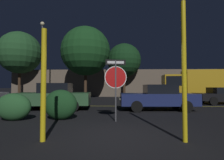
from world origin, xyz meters
TOP-DOWN VIEW (x-y plane):
  - ground_plane at (0.00, 0.00)m, footprint 260.00×260.00m
  - road_center_stripe at (0.00, 7.30)m, footprint 32.56×0.12m
  - stop_sign at (-0.10, 2.03)m, footprint 0.86×0.14m
  - yellow_pole_left at (-1.85, -0.49)m, footprint 0.13×0.13m
  - yellow_pole_right at (1.64, -0.40)m, footprint 0.11×0.11m
  - hedge_bush_0 at (-4.17, 2.04)m, footprint 1.42×0.75m
  - hedge_bush_1 at (-2.35, 2.30)m, footprint 1.35×0.80m
  - passing_car_1 at (-3.80, 5.43)m, footprint 4.45×2.36m
  - passing_car_2 at (2.25, 5.33)m, footprint 4.34×1.97m
  - passing_car_3 at (8.04, 8.98)m, footprint 4.39×2.03m
  - delivery_truck at (7.26, 13.29)m, footprint 5.61×2.83m
  - street_lamp at (-8.00, 13.01)m, footprint 0.42×0.42m
  - tree_0 at (0.67, 17.00)m, footprint 4.21×4.21m
  - tree_1 at (-12.68, 16.99)m, footprint 5.37×5.37m
  - tree_2 at (-3.59, 13.92)m, footprint 5.32×5.32m
  - building_backdrop at (-0.84, 20.50)m, footprint 27.17×4.82m

SIDE VIEW (x-z plane):
  - ground_plane at x=0.00m, z-range 0.00..0.00m
  - road_center_stripe at x=0.00m, z-range 0.00..0.01m
  - hedge_bush_0 at x=-4.17m, z-range 0.00..1.08m
  - hedge_bush_1 at x=-2.35m, z-range 0.00..1.22m
  - passing_car_3 at x=8.04m, z-range 0.02..1.29m
  - passing_car_2 at x=2.25m, z-range 0.00..1.45m
  - passing_car_1 at x=-3.80m, z-range -0.01..1.53m
  - yellow_pole_left at x=-1.85m, z-range 0.00..2.80m
  - delivery_truck at x=7.26m, z-range 0.13..3.11m
  - stop_sign at x=-0.10m, z-range 0.49..2.89m
  - yellow_pole_right at x=1.64m, z-range 0.00..3.49m
  - building_backdrop at x=-0.84m, z-range 0.00..3.59m
  - tree_0 at x=0.67m, z-range 1.24..7.96m
  - street_lamp at x=-8.00m, z-range 0.90..9.04m
  - tree_2 at x=-3.59m, z-range 1.25..9.09m
  - tree_1 at x=-12.68m, z-range 1.49..9.84m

